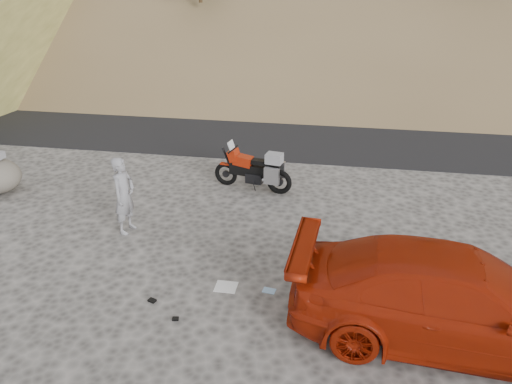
# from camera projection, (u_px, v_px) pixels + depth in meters

# --- Properties ---
(ground) EXTENTS (140.00, 140.00, 0.00)m
(ground) POSITION_uv_depth(u_px,v_px,m) (216.00, 247.00, 11.46)
(ground) COLOR #464341
(ground) RESTS_ON ground
(road) EXTENTS (120.00, 7.00, 0.05)m
(road) POSITION_uv_depth(u_px,v_px,m) (271.00, 128.00, 19.49)
(road) COLOR black
(road) RESTS_ON ground
(motorcycle) EXTENTS (2.33, 0.93, 1.39)m
(motorcycle) POSITION_uv_depth(u_px,v_px,m) (256.00, 170.00, 14.08)
(motorcycle) COLOR black
(motorcycle) RESTS_ON ground
(man) EXTENTS (0.56, 0.76, 1.90)m
(man) POSITION_uv_depth(u_px,v_px,m) (128.00, 230.00, 12.17)
(man) COLOR gray
(man) RESTS_ON ground
(red_car) EXTENTS (5.75, 2.65, 1.63)m
(red_car) POSITION_uv_depth(u_px,v_px,m) (448.00, 337.00, 8.75)
(red_car) COLOR #991D08
(red_car) RESTS_ON ground
(gear_white_cloth) EXTENTS (0.44, 0.39, 0.01)m
(gear_white_cloth) POSITION_uv_depth(u_px,v_px,m) (226.00, 287.00, 10.07)
(gear_white_cloth) COLOR white
(gear_white_cloth) RESTS_ON ground
(gear_blue_mat) EXTENTS (0.44, 0.43, 0.18)m
(gear_blue_mat) POSITION_uv_depth(u_px,v_px,m) (309.00, 293.00, 9.75)
(gear_blue_mat) COLOR navy
(gear_blue_mat) RESTS_ON ground
(gear_bottle) EXTENTS (0.09, 0.09, 0.23)m
(gear_bottle) POSITION_uv_depth(u_px,v_px,m) (325.00, 289.00, 9.83)
(gear_bottle) COLOR navy
(gear_bottle) RESTS_ON ground
(gear_funnel) EXTENTS (0.19, 0.19, 0.20)m
(gear_funnel) POSITION_uv_depth(u_px,v_px,m) (347.00, 305.00, 9.40)
(gear_funnel) COLOR #AF0B11
(gear_funnel) RESTS_ON ground
(gear_glove_a) EXTENTS (0.17, 0.15, 0.04)m
(gear_glove_a) POSITION_uv_depth(u_px,v_px,m) (152.00, 300.00, 9.64)
(gear_glove_a) COLOR black
(gear_glove_a) RESTS_ON ground
(gear_glove_b) EXTENTS (0.13, 0.11, 0.04)m
(gear_glove_b) POSITION_uv_depth(u_px,v_px,m) (176.00, 319.00, 9.15)
(gear_glove_b) COLOR black
(gear_glove_b) RESTS_ON ground
(gear_blue_cloth) EXTENTS (0.28, 0.22, 0.01)m
(gear_blue_cloth) POSITION_uv_depth(u_px,v_px,m) (269.00, 291.00, 9.95)
(gear_blue_cloth) COLOR #94BFE6
(gear_blue_cloth) RESTS_ON ground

